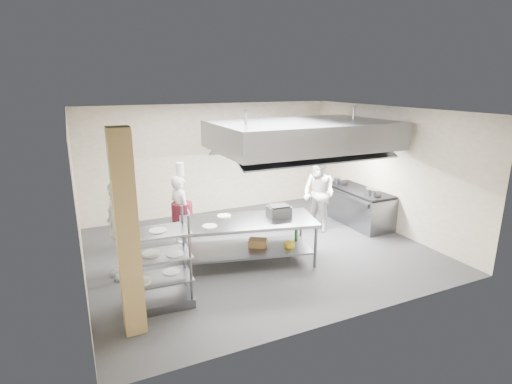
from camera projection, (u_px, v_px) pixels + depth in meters
name	position (u px, v px, depth m)	size (l,w,h in m)	color
floor	(258.00, 249.00, 8.77)	(7.00, 7.00, 0.00)	#313133
ceiling	(258.00, 111.00, 7.97)	(7.00, 7.00, 0.00)	silver
wall_back	(212.00, 159.00, 10.99)	(7.00, 7.00, 0.00)	tan
wall_left	(77.00, 204.00, 6.95)	(6.00, 6.00, 0.00)	tan
wall_right	(387.00, 168.00, 9.79)	(6.00, 6.00, 0.00)	tan
column	(127.00, 235.00, 5.53)	(0.30, 0.30, 3.00)	tan
exhaust_hood	(303.00, 135.00, 9.00)	(4.00, 2.50, 0.60)	slate
hood_strip_a	(267.00, 152.00, 8.72)	(1.60, 0.12, 0.04)	white
hood_strip_b	(335.00, 146.00, 9.45)	(1.60, 0.12, 0.04)	white
wall_shelf	(273.00, 155.00, 11.58)	(1.50, 0.28, 0.04)	slate
island	(248.00, 241.00, 8.02)	(2.67, 1.11, 0.91)	gray
island_worktop	(248.00, 221.00, 7.91)	(2.67, 1.11, 0.06)	slate
island_undershelf	(248.00, 249.00, 8.07)	(2.46, 1.00, 0.04)	slate
pass_rack	(157.00, 261.00, 6.37)	(1.06, 0.62, 1.59)	slate
cooking_range	(357.00, 207.00, 10.34)	(0.80, 2.00, 0.84)	slate
range_top	(358.00, 190.00, 10.22)	(0.78, 1.96, 0.06)	black
chef_head	(180.00, 211.00, 8.74)	(0.59, 0.39, 1.63)	silver
chef_line	(319.00, 194.00, 9.70)	(0.89, 0.69, 1.83)	white
chef_plating	(120.00, 230.00, 7.34)	(1.09, 0.45, 1.86)	white
griddle	(279.00, 211.00, 8.09)	(0.44, 0.34, 0.21)	slate
wicker_basket	(258.00, 243.00, 8.10)	(0.36, 0.25, 0.16)	olive
stockpot	(371.00, 192.00, 9.68)	(0.24, 0.24, 0.16)	gray
plate_stack	(159.00, 277.00, 6.45)	(0.28, 0.28, 0.05)	white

